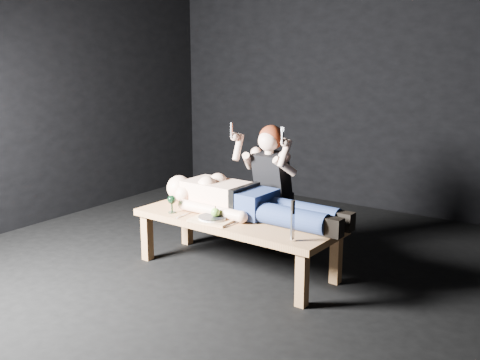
{
  "coord_description": "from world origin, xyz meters",
  "views": [
    {
      "loc": [
        2.43,
        -3.49,
        1.76
      ],
      "look_at": [
        -0.06,
        0.11,
        0.75
      ],
      "focal_mm": 42.29,
      "sensor_mm": 36.0,
      "label": 1
    }
  ],
  "objects_px": {
    "carving_knife": "(293,221)",
    "kneeling_woman": "(276,187)",
    "table": "(237,244)",
    "serving_tray": "(213,220)",
    "lying_man": "(251,198)",
    "goblet": "(172,204)"
  },
  "relations": [
    {
      "from": "carving_knife",
      "to": "table",
      "type": "bearing_deg",
      "value": 161.71
    },
    {
      "from": "table",
      "to": "goblet",
      "type": "distance_m",
      "value": 0.63
    },
    {
      "from": "table",
      "to": "kneeling_woman",
      "type": "relative_size",
      "value": 1.44
    },
    {
      "from": "kneeling_woman",
      "to": "carving_knife",
      "type": "bearing_deg",
      "value": -49.3
    },
    {
      "from": "kneeling_woman",
      "to": "carving_knife",
      "type": "relative_size",
      "value": 4.01
    },
    {
      "from": "lying_man",
      "to": "carving_knife",
      "type": "distance_m",
      "value": 0.68
    },
    {
      "from": "carving_knife",
      "to": "kneeling_woman",
      "type": "bearing_deg",
      "value": 129.45
    },
    {
      "from": "lying_man",
      "to": "goblet",
      "type": "relative_size",
      "value": 12.56
    },
    {
      "from": "table",
      "to": "lying_man",
      "type": "relative_size",
      "value": 0.92
    },
    {
      "from": "table",
      "to": "carving_knife",
      "type": "relative_size",
      "value": 5.79
    },
    {
      "from": "lying_man",
      "to": "kneeling_woman",
      "type": "height_order",
      "value": "kneeling_woman"
    },
    {
      "from": "table",
      "to": "carving_knife",
      "type": "distance_m",
      "value": 0.78
    },
    {
      "from": "table",
      "to": "lying_man",
      "type": "height_order",
      "value": "lying_man"
    },
    {
      "from": "kneeling_woman",
      "to": "goblet",
      "type": "xyz_separation_m",
      "value": [
        -0.54,
        -0.76,
        -0.07
      ]
    },
    {
      "from": "lying_man",
      "to": "kneeling_woman",
      "type": "distance_m",
      "value": 0.46
    },
    {
      "from": "kneeling_woman",
      "to": "serving_tray",
      "type": "height_order",
      "value": "kneeling_woman"
    },
    {
      "from": "kneeling_woman",
      "to": "serving_tray",
      "type": "bearing_deg",
      "value": -96.02
    },
    {
      "from": "table",
      "to": "goblet",
      "type": "relative_size",
      "value": 11.54
    },
    {
      "from": "lying_man",
      "to": "goblet",
      "type": "height_order",
      "value": "lying_man"
    },
    {
      "from": "lying_man",
      "to": "serving_tray",
      "type": "relative_size",
      "value": 5.59
    },
    {
      "from": "table",
      "to": "serving_tray",
      "type": "distance_m",
      "value": 0.32
    },
    {
      "from": "kneeling_woman",
      "to": "lying_man",
      "type": "bearing_deg",
      "value": -82.29
    }
  ]
}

